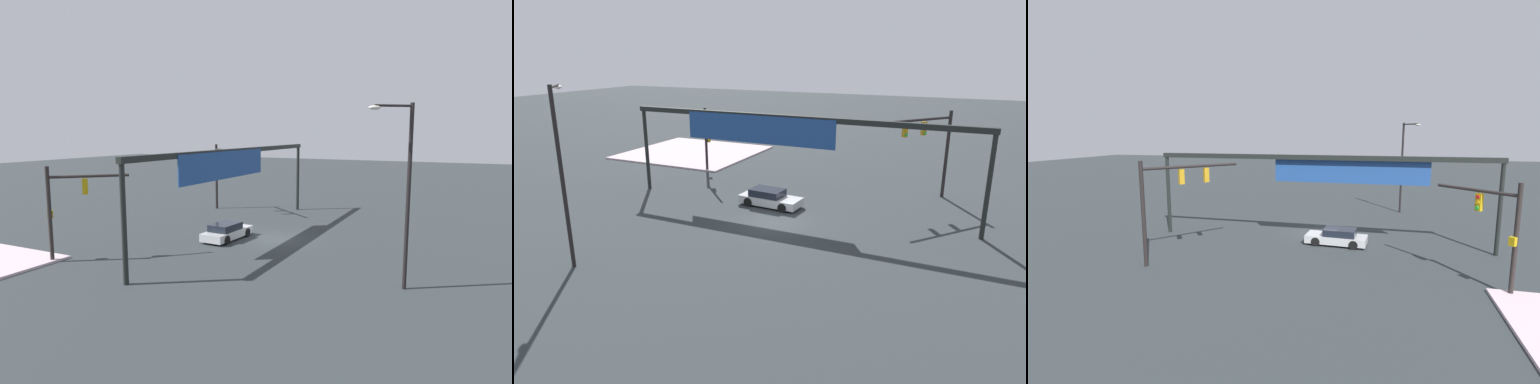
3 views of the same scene
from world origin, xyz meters
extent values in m
plane|color=#2D3335|center=(0.00, 0.00, 0.00)|extent=(182.34, 182.34, 0.00)
cube|color=beige|center=(16.53, -15.31, 0.07)|extent=(13.01, 12.40, 0.15)
cylinder|color=black|center=(-9.23, -10.28, 3.24)|extent=(0.25, 0.25, 6.47)
cylinder|color=black|center=(-7.24, -7.77, 5.97)|extent=(4.14, 5.15, 0.18)
cube|color=#BE8919|center=(-7.70, -8.35, 5.36)|extent=(0.40, 0.41, 0.95)
cylinder|color=red|center=(-7.82, -8.25, 5.65)|extent=(0.17, 0.19, 0.20)
cylinder|color=orange|center=(-7.82, -8.25, 5.35)|extent=(0.17, 0.19, 0.20)
cylinder|color=green|center=(-7.82, -8.25, 5.05)|extent=(0.17, 0.19, 0.20)
cube|color=#BE8919|center=(-6.64, -7.01, 5.36)|extent=(0.40, 0.41, 0.95)
cylinder|color=red|center=(-6.76, -6.91, 5.65)|extent=(0.17, 0.19, 0.20)
cylinder|color=orange|center=(-6.76, -6.91, 5.35)|extent=(0.17, 0.19, 0.20)
cylinder|color=green|center=(-6.76, -6.91, 5.05)|extent=(0.17, 0.19, 0.20)
cylinder|color=black|center=(11.06, -9.45, 2.87)|extent=(0.24, 0.24, 5.74)
cylinder|color=black|center=(9.44, -7.81, 5.08)|extent=(3.36, 3.39, 0.18)
cube|color=#B4910E|center=(9.63, -8.00, 4.47)|extent=(0.41, 0.41, 0.95)
cylinder|color=red|center=(9.51, -8.11, 4.76)|extent=(0.18, 0.18, 0.20)
cylinder|color=orange|center=(9.51, -8.11, 4.46)|extent=(0.18, 0.18, 0.20)
cylinder|color=green|center=(9.51, -8.11, 4.16)|extent=(0.18, 0.18, 0.20)
cube|color=#B4910E|center=(10.88, -9.63, 2.86)|extent=(0.38, 0.38, 0.44)
cylinder|color=black|center=(6.55, 10.10, 4.54)|extent=(0.20, 0.20, 9.08)
cylinder|color=black|center=(7.15, 9.35, 8.93)|extent=(1.29, 1.57, 0.12)
ellipsoid|color=silver|center=(7.75, 8.60, 8.83)|extent=(0.61, 0.66, 0.20)
cylinder|color=black|center=(-12.16, -2.70, 3.08)|extent=(0.28, 0.28, 6.16)
cylinder|color=black|center=(12.16, -2.70, 3.08)|extent=(0.28, 0.28, 6.16)
cube|color=black|center=(0.00, -2.70, 6.34)|extent=(24.72, 0.35, 0.35)
cube|color=navy|center=(2.33, -2.48, 5.45)|extent=(10.97, 0.08, 1.88)
cube|color=#B4B7B7|center=(1.54, -2.86, 0.44)|extent=(4.48, 2.06, 0.55)
cube|color=black|center=(1.80, -2.88, 0.96)|extent=(2.37, 1.71, 0.50)
cylinder|color=black|center=(0.13, -3.59, 0.32)|extent=(0.65, 0.26, 0.64)
cylinder|color=black|center=(0.24, -1.94, 0.32)|extent=(0.65, 0.26, 0.64)
cylinder|color=black|center=(2.84, -3.77, 0.32)|extent=(0.65, 0.26, 0.64)
cylinder|color=black|center=(2.95, -2.13, 0.32)|extent=(0.65, 0.26, 0.64)
camera|label=1|loc=(28.72, 12.84, 7.75)|focal=31.10mm
camera|label=2|loc=(-11.60, 25.14, 10.54)|focal=32.30mm
camera|label=3|loc=(4.50, -29.59, 8.11)|focal=26.40mm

